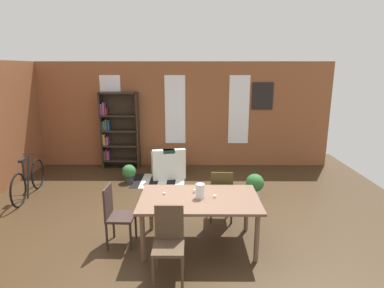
{
  "coord_description": "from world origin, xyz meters",
  "views": [
    {
      "loc": [
        0.51,
        -4.91,
        2.68
      ],
      "look_at": [
        0.47,
        1.47,
        1.13
      ],
      "focal_mm": 29.59,
      "sensor_mm": 36.0,
      "label": 1
    }
  ],
  "objects_px": {
    "potted_plant_corner": "(129,173)",
    "dining_chair_far_right": "(221,194)",
    "bookshelf_tall": "(118,130)",
    "potted_plant_by_shelf": "(255,184)",
    "dining_chair_near_left": "(169,240)",
    "dining_chair_head_left": "(116,213)",
    "bicycle_second": "(29,181)",
    "dining_table": "(199,203)",
    "vase_on_table": "(200,191)",
    "armchair_white": "(168,165)"
  },
  "relations": [
    {
      "from": "potted_plant_corner",
      "to": "dining_chair_far_right",
      "type": "bearing_deg",
      "value": -43.68
    },
    {
      "from": "bookshelf_tall",
      "to": "potted_plant_by_shelf",
      "type": "height_order",
      "value": "bookshelf_tall"
    },
    {
      "from": "dining_chair_near_left",
      "to": "dining_chair_head_left",
      "type": "bearing_deg",
      "value": 138.3
    },
    {
      "from": "dining_chair_head_left",
      "to": "bicycle_second",
      "type": "relative_size",
      "value": 0.56
    },
    {
      "from": "dining_table",
      "to": "vase_on_table",
      "type": "bearing_deg",
      "value": -0.0
    },
    {
      "from": "bookshelf_tall",
      "to": "dining_chair_far_right",
      "type": "bearing_deg",
      "value": -51.1
    },
    {
      "from": "dining_table",
      "to": "dining_chair_far_right",
      "type": "height_order",
      "value": "dining_chair_far_right"
    },
    {
      "from": "dining_chair_near_left",
      "to": "bookshelf_tall",
      "type": "xyz_separation_m",
      "value": [
        -1.73,
        4.68,
        0.53
      ]
    },
    {
      "from": "vase_on_table",
      "to": "dining_chair_far_right",
      "type": "height_order",
      "value": "vase_on_table"
    },
    {
      "from": "vase_on_table",
      "to": "potted_plant_by_shelf",
      "type": "relative_size",
      "value": 0.42
    },
    {
      "from": "dining_chair_head_left",
      "to": "dining_chair_far_right",
      "type": "relative_size",
      "value": 1.0
    },
    {
      "from": "dining_chair_head_left",
      "to": "potted_plant_corner",
      "type": "xyz_separation_m",
      "value": [
        -0.36,
        2.71,
        -0.27
      ]
    },
    {
      "from": "dining_chair_far_right",
      "to": "dining_chair_head_left",
      "type": "bearing_deg",
      "value": -155.35
    },
    {
      "from": "vase_on_table",
      "to": "dining_chair_far_right",
      "type": "relative_size",
      "value": 0.23
    },
    {
      "from": "bicycle_second",
      "to": "potted_plant_corner",
      "type": "height_order",
      "value": "bicycle_second"
    },
    {
      "from": "dining_chair_near_left",
      "to": "potted_plant_by_shelf",
      "type": "bearing_deg",
      "value": 58.13
    },
    {
      "from": "vase_on_table",
      "to": "bicycle_second",
      "type": "bearing_deg",
      "value": 152.53
    },
    {
      "from": "dining_table",
      "to": "bookshelf_tall",
      "type": "distance_m",
      "value": 4.47
    },
    {
      "from": "vase_on_table",
      "to": "potted_plant_corner",
      "type": "xyz_separation_m",
      "value": [
        -1.64,
        2.71,
        -0.64
      ]
    },
    {
      "from": "dining_chair_near_left",
      "to": "bicycle_second",
      "type": "relative_size",
      "value": 0.56
    },
    {
      "from": "armchair_white",
      "to": "bicycle_second",
      "type": "relative_size",
      "value": 0.56
    },
    {
      "from": "dining_table",
      "to": "vase_on_table",
      "type": "relative_size",
      "value": 8.11
    },
    {
      "from": "dining_table",
      "to": "armchair_white",
      "type": "height_order",
      "value": "dining_table"
    },
    {
      "from": "potted_plant_by_shelf",
      "to": "dining_chair_far_right",
      "type": "bearing_deg",
      "value": -127.55
    },
    {
      "from": "dining_chair_head_left",
      "to": "potted_plant_corner",
      "type": "distance_m",
      "value": 2.75
    },
    {
      "from": "dining_chair_near_left",
      "to": "potted_plant_corner",
      "type": "bearing_deg",
      "value": 109.39
    },
    {
      "from": "bookshelf_tall",
      "to": "potted_plant_by_shelf",
      "type": "relative_size",
      "value": 3.93
    },
    {
      "from": "dining_chair_near_left",
      "to": "bookshelf_tall",
      "type": "relative_size",
      "value": 0.46
    },
    {
      "from": "dining_table",
      "to": "dining_chair_head_left",
      "type": "relative_size",
      "value": 1.89
    },
    {
      "from": "dining_table",
      "to": "bicycle_second",
      "type": "height_order",
      "value": "bicycle_second"
    },
    {
      "from": "dining_chair_near_left",
      "to": "dining_table",
      "type": "bearing_deg",
      "value": 62.29
    },
    {
      "from": "bookshelf_tall",
      "to": "bicycle_second",
      "type": "height_order",
      "value": "bookshelf_tall"
    },
    {
      "from": "armchair_white",
      "to": "bookshelf_tall",
      "type": "bearing_deg",
      "value": 153.04
    },
    {
      "from": "bookshelf_tall",
      "to": "bicycle_second",
      "type": "bearing_deg",
      "value": -125.51
    },
    {
      "from": "dining_chair_head_left",
      "to": "dining_table",
      "type": "bearing_deg",
      "value": -0.11
    },
    {
      "from": "dining_chair_near_left",
      "to": "potted_plant_by_shelf",
      "type": "height_order",
      "value": "dining_chair_near_left"
    },
    {
      "from": "dining_chair_far_right",
      "to": "bookshelf_tall",
      "type": "xyz_separation_m",
      "value": [
        -2.53,
        3.14,
        0.53
      ]
    },
    {
      "from": "bookshelf_tall",
      "to": "potted_plant_corner",
      "type": "bearing_deg",
      "value": -67.28
    },
    {
      "from": "dining_table",
      "to": "dining_chair_head_left",
      "type": "height_order",
      "value": "dining_chair_head_left"
    },
    {
      "from": "bicycle_second",
      "to": "dining_chair_far_right",
      "type": "bearing_deg",
      "value": -15.41
    },
    {
      "from": "bookshelf_tall",
      "to": "bicycle_second",
      "type": "distance_m",
      "value": 2.6
    },
    {
      "from": "vase_on_table",
      "to": "armchair_white",
      "type": "distance_m",
      "value": 3.35
    },
    {
      "from": "armchair_white",
      "to": "bicycle_second",
      "type": "height_order",
      "value": "bicycle_second"
    },
    {
      "from": "dining_chair_far_right",
      "to": "armchair_white",
      "type": "xyz_separation_m",
      "value": [
        -1.14,
        2.43,
        -0.23
      ]
    },
    {
      "from": "armchair_white",
      "to": "potted_plant_by_shelf",
      "type": "bearing_deg",
      "value": -35.93
    },
    {
      "from": "dining_chair_near_left",
      "to": "vase_on_table",
      "type": "bearing_deg",
      "value": 61.66
    },
    {
      "from": "dining_chair_far_right",
      "to": "potted_plant_corner",
      "type": "xyz_separation_m",
      "value": [
        -2.03,
        1.94,
        -0.27
      ]
    },
    {
      "from": "dining_table",
      "to": "armchair_white",
      "type": "distance_m",
      "value": 3.31
    },
    {
      "from": "dining_chair_head_left",
      "to": "bookshelf_tall",
      "type": "bearing_deg",
      "value": 102.41
    },
    {
      "from": "dining_table",
      "to": "bicycle_second",
      "type": "distance_m",
      "value": 4.06
    }
  ]
}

